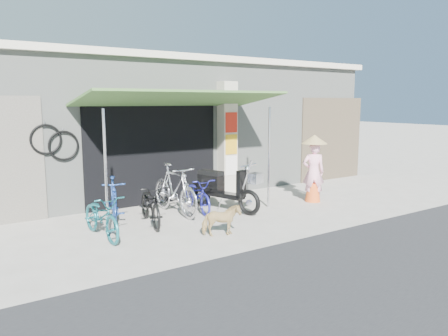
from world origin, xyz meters
TOP-DOWN VIEW (x-y plane):
  - ground at (0.00, 0.00)m, footprint 80.00×80.00m
  - bicycle_shop at (-0.00, 5.09)m, footprint 12.30×5.30m
  - shop_pillar at (0.85, 2.45)m, footprint 0.42×0.44m
  - awning at (-0.90, 1.63)m, footprint 4.60×1.88m
  - neighbour_right at (5.00, 2.59)m, footprint 2.60×0.06m
  - bike_teal at (-3.16, 0.61)m, footprint 0.63×1.59m
  - bike_blue at (-2.64, 1.41)m, footprint 0.89×1.64m
  - bike_black at (-2.04, 0.93)m, footprint 0.87×1.68m
  - bike_silver at (-1.25, 1.40)m, footprint 0.61×1.90m
  - bike_navy at (-0.72, 1.32)m, footprint 0.73×1.55m
  - street_dog at (-1.28, -0.52)m, footprint 0.77×0.54m
  - moped at (-0.18, 1.11)m, footprint 0.84×1.94m
  - nun at (2.20, 0.59)m, footprint 0.65×0.64m

SIDE VIEW (x-z plane):
  - ground at x=0.00m, z-range 0.00..0.00m
  - street_dog at x=-1.28m, z-range 0.00..0.60m
  - bike_navy at x=-0.72m, z-range 0.00..0.78m
  - bike_teal at x=-3.16m, z-range 0.00..0.82m
  - bike_black at x=-2.04m, z-range 0.00..0.84m
  - bike_blue at x=-2.64m, z-range 0.00..0.95m
  - moped at x=-0.18m, z-range -0.05..1.08m
  - bike_silver at x=-1.25m, z-range 0.00..1.13m
  - nun at x=2.20m, z-range 0.00..1.67m
  - neighbour_right at x=5.00m, z-range 0.00..2.60m
  - shop_pillar at x=0.85m, z-range 0.00..3.00m
  - bicycle_shop at x=0.00m, z-range 0.00..3.66m
  - awning at x=-0.90m, z-range 1.15..3.88m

